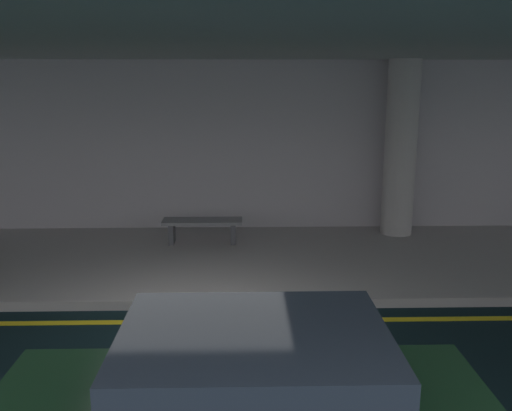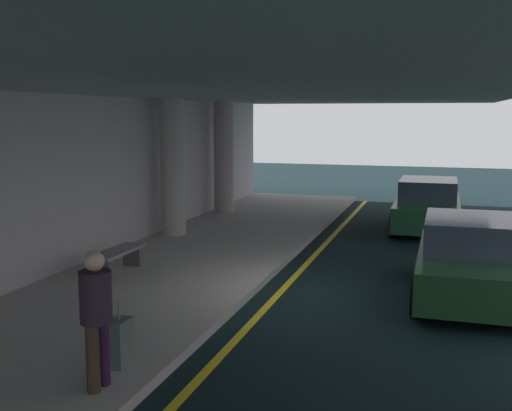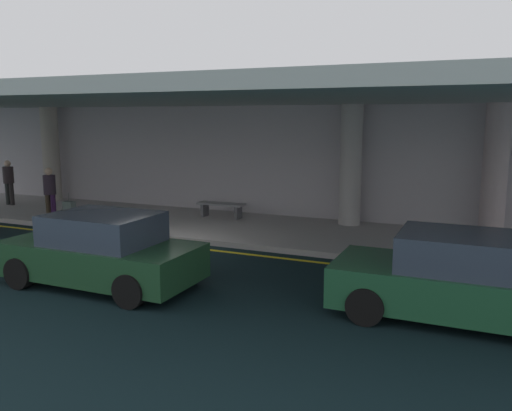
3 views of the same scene
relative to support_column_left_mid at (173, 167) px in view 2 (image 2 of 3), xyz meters
The scene contains 12 objects.
ground_plane 6.44m from the support_column_left_mid, 130.70° to the right, with size 60.00×60.00×0.00m, color black.
sidewalk 4.69m from the support_column_left_mid, 158.82° to the right, with size 26.00×4.20×0.15m, color #A7A09F.
lane_stripe_yellow 6.03m from the support_column_left_mid, 134.55° to the right, with size 26.00×0.14×0.01m, color yellow.
support_column_left_mid is the anchor object (origin of this frame).
support_column_center 4.00m from the support_column_left_mid, ahead, with size 0.66×0.66×3.65m, color #AE9A9D.
ceiling_overhang 4.91m from the support_column_left_mid, 152.86° to the right, with size 28.00×13.20×0.30m, color #8C9A97.
terminal_back_wall 4.06m from the support_column_left_mid, behind, with size 26.00×0.30×3.80m, color #B0A9B0.
car_dark_green 8.28m from the support_column_left_mid, 113.75° to the right, with size 4.10×1.92×1.50m.
car_dark_green_no2 7.51m from the support_column_left_mid, 62.15° to the right, with size 4.10×1.92×1.50m.
person_waiting_for_ride 9.56m from the support_column_left_mid, 160.69° to the right, with size 0.38×0.38×1.68m.
suitcase_upright_primary 8.98m from the support_column_left_mid, 159.83° to the right, with size 0.36×0.22×0.90m.
bench_metal 4.42m from the support_column_left_mid, behind, with size 1.60×0.50×0.48m.
Camera 2 is at (-11.08, -2.34, 3.40)m, focal length 43.20 mm.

